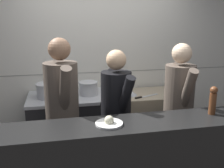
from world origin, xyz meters
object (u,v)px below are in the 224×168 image
Objects in this scene: chefs_knife at (145,96)px; plated_dish_main at (109,122)px; sauce_pot at (88,88)px; pepper_mill at (213,100)px; stock_pot at (49,90)px; mixing_bowl_steel at (128,92)px; chef_head_cook at (62,110)px; chef_line at (178,108)px; chef_sous at (116,115)px; oven_range at (68,127)px.

chefs_knife is 1.61× the size of plated_dish_main.
sauce_pot is 1.69m from pepper_mill.
mixing_bowl_steel is at bearing -0.56° from stock_pot.
stock_pot is 2.04m from pepper_mill.
mixing_bowl_steel is 1.16m from chef_head_cook.
chefs_knife is 0.23× the size of chef_line.
pepper_mill is at bearing 2.73° from plated_dish_main.
oven_range is at bearing 107.68° from chef_sous.
mixing_bowl_steel reaches higher than chefs_knife.
pepper_mill is at bearing -69.43° from mixing_bowl_steel.
stock_pot is 1.23× the size of mixing_bowl_steel.
pepper_mill reaches higher than chefs_knife.
stock_pot reaches higher than sauce_pot.
chef_sous is 0.74m from chef_line.
pepper_mill reaches higher than plated_dish_main.
sauce_pot is (0.53, 0.02, -0.01)m from stock_pot.
plated_dish_main is (-0.73, -1.19, 0.17)m from chefs_knife.
pepper_mill is at bearing -78.26° from chef_line.
chef_head_cook is 1.05× the size of chef_line.
stock_pot is at bearing 140.24° from pepper_mill.
chef_line is (1.25, -0.78, 0.47)m from oven_range.
oven_range is 3.89× the size of sauce_pot.
chefs_knife is 0.65m from chef_line.
oven_range is 0.61m from stock_pot.
chef_line is (-0.08, 0.53, -0.26)m from pepper_mill.
stock_pot is at bearing 155.32° from chef_line.
chefs_knife is 1.41m from plated_dish_main.
sauce_pot is at bearing 2.24° from oven_range.
pepper_mill is (0.48, -1.29, 0.26)m from mixing_bowl_steel.
mixing_bowl_steel is 0.96× the size of pepper_mill.
chef_sous is at bearing -177.18° from chef_line.
plated_dish_main is (-0.53, -1.34, 0.13)m from mixing_bowl_steel.
chef_sous reaches higher than mixing_bowl_steel.
stock_pot is 1.36× the size of plated_dish_main.
pepper_mill is at bearing -44.60° from oven_range.
plated_dish_main is at bearing -89.24° from sauce_pot.
plated_dish_main is 1.03m from pepper_mill.
oven_range is 3.20× the size of stock_pot.
chef_sous is (0.19, 0.58, -0.16)m from plated_dish_main.
chef_line is at bearing 31.79° from plated_dish_main.
stock_pot is at bearing 173.01° from chefs_knife.
pepper_mill is 0.17× the size of chef_sous.
mixing_bowl_steel is at bearing 50.74° from chef_sous.
chef_sous is at bearing -75.09° from sauce_pot.
mixing_bowl_steel is at bearing 68.33° from plated_dish_main.
chef_head_cook is (-0.37, -0.73, -0.04)m from sauce_pot.
chef_head_cook is (0.16, -0.71, -0.04)m from stock_pot.
stock_pot is 1.46m from plated_dish_main.
chefs_knife is 0.82m from chef_sous.
chef_sous is (0.50, -0.78, 0.44)m from oven_range.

